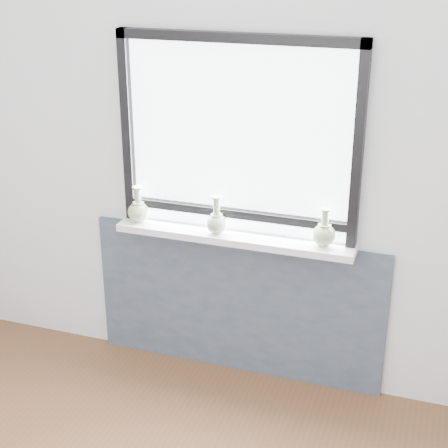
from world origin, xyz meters
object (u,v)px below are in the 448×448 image
(windowsill, at_px, (233,237))
(vase_b, at_px, (217,222))
(vase_c, at_px, (324,233))
(vase_a, at_px, (139,210))

(windowsill, distance_m, vase_b, 0.13)
(vase_c, bearing_deg, vase_a, -179.57)
(vase_b, bearing_deg, windowsill, 11.33)
(vase_a, xyz_separation_m, vase_b, (0.47, -0.02, -0.00))
(windowsill, distance_m, vase_a, 0.57)
(windowsill, bearing_deg, vase_b, -168.67)
(vase_b, bearing_deg, vase_a, 177.95)
(vase_a, bearing_deg, vase_c, 0.43)
(vase_a, xyz_separation_m, vase_c, (1.05, 0.01, 0.00))
(windowsill, xyz_separation_m, vase_c, (0.49, 0.01, 0.09))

